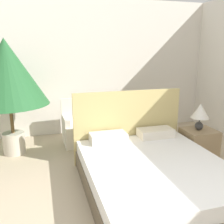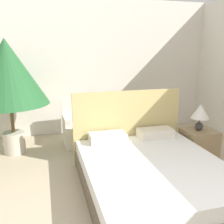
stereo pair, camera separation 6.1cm
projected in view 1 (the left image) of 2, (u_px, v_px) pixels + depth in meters
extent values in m
cube|color=silver|center=(97.00, 68.00, 5.55)|extent=(10.00, 0.06, 2.90)
cube|color=brown|center=(155.00, 183.00, 3.32)|extent=(1.81, 2.11, 0.25)
cube|color=white|center=(156.00, 168.00, 3.27)|extent=(1.77, 2.07, 0.19)
cube|color=tan|center=(128.00, 126.00, 4.21)|extent=(1.85, 0.06, 1.20)
cube|color=silver|center=(108.00, 137.00, 3.92)|extent=(0.57, 0.30, 0.14)
cube|color=silver|center=(155.00, 133.00, 4.14)|extent=(0.57, 0.30, 0.14)
cube|color=silver|center=(78.00, 134.00, 4.99)|extent=(0.59, 0.61, 0.43)
cube|color=silver|center=(75.00, 109.00, 5.12)|extent=(0.57, 0.08, 0.46)
cube|color=silver|center=(66.00, 121.00, 4.84)|extent=(0.12, 0.54, 0.15)
cube|color=silver|center=(89.00, 119.00, 4.98)|extent=(0.12, 0.54, 0.15)
cube|color=silver|center=(119.00, 130.00, 5.22)|extent=(0.62, 0.64, 0.43)
cube|color=silver|center=(117.00, 106.00, 5.36)|extent=(0.57, 0.11, 0.46)
cube|color=silver|center=(108.00, 117.00, 5.10)|extent=(0.15, 0.54, 0.15)
cube|color=silver|center=(130.00, 116.00, 5.19)|extent=(0.15, 0.54, 0.15)
cylinder|color=beige|center=(14.00, 143.00, 4.55)|extent=(0.38, 0.38, 0.39)
cylinder|color=brown|center=(12.00, 119.00, 4.43)|extent=(0.06, 0.06, 0.53)
cone|color=#235B2D|center=(7.00, 72.00, 4.22)|extent=(1.36, 1.36, 1.12)
cube|color=#937A56|center=(198.00, 144.00, 4.36)|extent=(0.54, 0.49, 0.51)
sphere|color=#333333|center=(199.00, 126.00, 4.27)|extent=(0.14, 0.14, 0.14)
cylinder|color=#333333|center=(199.00, 120.00, 4.25)|extent=(0.02, 0.02, 0.07)
cone|color=silver|center=(200.00, 111.00, 4.21)|extent=(0.31, 0.31, 0.24)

